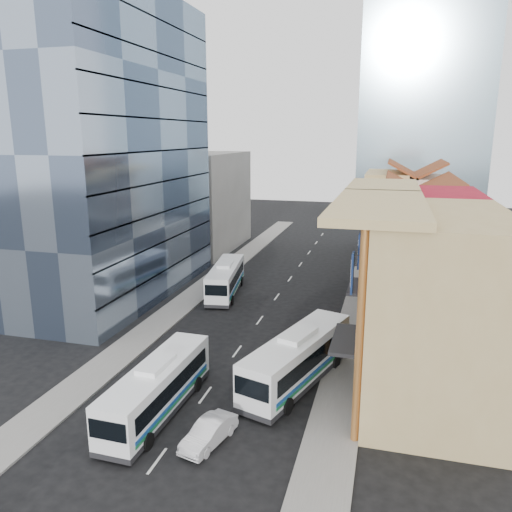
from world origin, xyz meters
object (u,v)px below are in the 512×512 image
(bus_left_near, at_px, (157,387))
(bus_left_far, at_px, (226,278))
(office_tower, at_px, (107,150))
(bus_right, at_px, (298,358))
(shophouse_tan, at_px, (435,307))
(sedan_right, at_px, (209,433))

(bus_left_near, relative_size, bus_left_far, 0.98)
(office_tower, height_order, bus_left_far, office_tower)
(bus_left_far, height_order, bus_right, bus_right)
(shophouse_tan, distance_m, office_tower, 35.19)
(office_tower, height_order, bus_right, office_tower)
(shophouse_tan, bearing_deg, sedan_right, -143.38)
(office_tower, relative_size, bus_right, 2.58)
(bus_left_near, bearing_deg, shophouse_tan, 24.53)
(bus_left_near, distance_m, bus_left_far, 23.65)
(bus_right, bearing_deg, bus_left_near, -124.53)
(office_tower, xyz_separation_m, sedan_right, (19.08, -22.86, -14.34))
(bus_left_far, xyz_separation_m, sedan_right, (7.58, -25.53, -1.07))
(shophouse_tan, distance_m, bus_right, 9.49)
(office_tower, xyz_separation_m, bus_right, (22.50, -14.80, -13.14))
(shophouse_tan, height_order, bus_right, shophouse_tan)
(bus_left_near, xyz_separation_m, bus_right, (7.50, 5.91, 0.16))
(bus_right, bearing_deg, shophouse_tan, 22.62)
(office_tower, relative_size, bus_left_far, 2.79)
(bus_left_far, height_order, sedan_right, bus_left_far)
(office_tower, bearing_deg, shophouse_tan, -24.30)
(office_tower, bearing_deg, sedan_right, -50.16)
(office_tower, distance_m, bus_right, 29.97)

